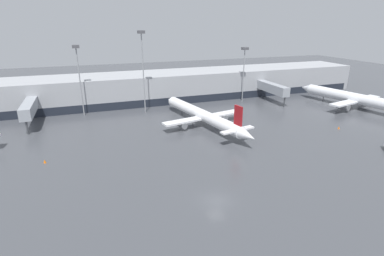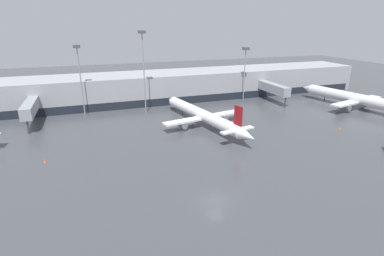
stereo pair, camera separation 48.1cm
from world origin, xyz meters
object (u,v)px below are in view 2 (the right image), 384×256
(traffic_cone_0, at_px, (340,128))
(apron_light_mast_2, at_px, (245,59))
(traffic_cone_1, at_px, (45,161))
(apron_light_mast_3, at_px, (143,51))
(parked_jet_0, at_px, (203,116))
(parked_jet_2, at_px, (357,99))
(apron_light_mast_1, at_px, (78,61))

(traffic_cone_0, relative_size, apron_light_mast_2, 0.04)
(traffic_cone_1, xyz_separation_m, apron_light_mast_3, (24.27, 26.31, 17.06))
(parked_jet_0, distance_m, traffic_cone_1, 37.05)
(traffic_cone_0, xyz_separation_m, apron_light_mast_2, (-9.30, 32.02, 13.50))
(traffic_cone_1, height_order, apron_light_mast_3, apron_light_mast_3)
(traffic_cone_0, height_order, apron_light_mast_3, apron_light_mast_3)
(parked_jet_0, distance_m, parked_jet_2, 49.12)
(parked_jet_2, bearing_deg, traffic_cone_0, 111.80)
(parked_jet_2, bearing_deg, parked_jet_0, 76.38)
(apron_light_mast_1, height_order, apron_light_mast_3, apron_light_mast_3)
(parked_jet_0, xyz_separation_m, apron_light_mast_1, (-28.17, 19.76, 12.37))
(parked_jet_0, bearing_deg, parked_jet_2, -102.45)
(traffic_cone_1, xyz_separation_m, apron_light_mast_2, (56.94, 28.27, 13.47))
(parked_jet_0, xyz_separation_m, parked_jet_2, (49.11, -0.87, 0.37))
(traffic_cone_0, height_order, traffic_cone_1, traffic_cone_1)
(traffic_cone_0, bearing_deg, apron_light_mast_1, 150.45)
(parked_jet_0, height_order, apron_light_mast_2, apron_light_mast_2)
(traffic_cone_1, bearing_deg, apron_light_mast_1, 75.81)
(apron_light_mast_3, bearing_deg, parked_jet_2, -16.03)
(parked_jet_0, bearing_deg, traffic_cone_0, -125.32)
(traffic_cone_1, relative_size, apron_light_mast_1, 0.03)
(parked_jet_2, xyz_separation_m, traffic_cone_0, (-18.52, -12.68, -2.73))
(apron_light_mast_1, xyz_separation_m, apron_light_mast_2, (49.47, -1.29, -1.23))
(parked_jet_0, distance_m, apron_light_mast_2, 30.31)
(traffic_cone_0, xyz_separation_m, apron_light_mast_3, (-41.98, 30.06, 17.08))
(apron_light_mast_2, xyz_separation_m, apron_light_mast_3, (-32.67, -1.96, 3.59))
(parked_jet_0, height_order, apron_light_mast_1, apron_light_mast_1)
(parked_jet_0, height_order, traffic_cone_1, parked_jet_0)
(traffic_cone_1, height_order, apron_light_mast_1, apron_light_mast_1)
(traffic_cone_1, distance_m, apron_light_mast_2, 64.98)
(parked_jet_2, xyz_separation_m, apron_light_mast_2, (-27.82, 19.34, 10.77))
(parked_jet_0, relative_size, apron_light_mast_2, 2.18)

